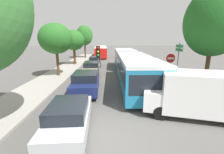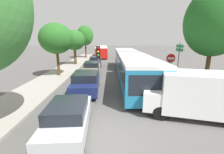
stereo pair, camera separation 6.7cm
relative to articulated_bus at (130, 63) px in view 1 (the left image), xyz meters
The scene contains 16 objects.
ground_plane 11.01m from the articulated_bus, 101.57° to the right, with size 200.00×200.00×0.00m, color #565451.
kerb_strip_left 9.15m from the articulated_bus, 152.11° to the left, with size 3.20×39.82×0.14m, color #9E998E.
articulated_bus is the anchor object (origin of this frame).
city_bus_rear 19.58m from the articulated_bus, 102.23° to the left, with size 3.05×11.28×2.40m.
queued_car_silver 10.88m from the articulated_bus, 111.05° to the right, with size 1.83×3.94×1.34m.
queued_car_navy 6.41m from the articulated_bus, 128.46° to the right, with size 2.09×4.50×1.53m.
queued_car_tan 4.34m from the articulated_bus, 168.27° to the left, with size 1.99×4.27×1.46m.
queued_car_graphite 8.09m from the articulated_bus, 122.56° to the left, with size 1.93×4.15×1.41m.
white_van 9.19m from the articulated_bus, 75.12° to the right, with size 5.33×3.18×2.31m.
traffic_light 4.98m from the articulated_bus, 129.12° to the right, with size 0.33×0.37×3.40m.
no_entry_sign 5.06m from the articulated_bus, 58.85° to the right, with size 0.70×0.08×2.82m.
direction_sign_post 4.85m from the articulated_bus, 22.00° to the right, with size 0.10×1.40×3.60m.
tree_left_mid 8.06m from the articulated_bus, behind, with size 3.38×3.38×5.54m.
tree_left_far 10.96m from the articulated_bus, 135.06° to the left, with size 3.22×3.22×5.34m.
tree_left_distant 18.31m from the articulated_bus, 113.70° to the left, with size 3.40×3.40×6.79m.
tree_right_near 8.13m from the articulated_bus, 52.82° to the right, with size 3.66×3.66×7.16m.
Camera 1 is at (0.01, -5.23, 3.87)m, focal length 24.00 mm.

